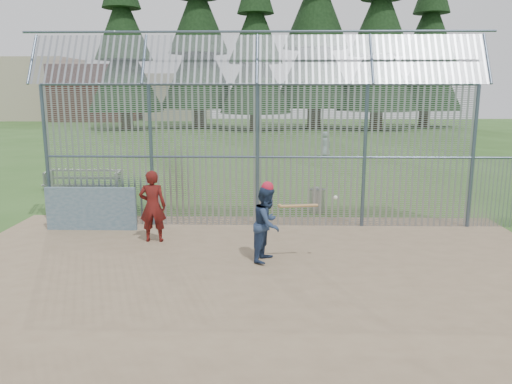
{
  "coord_description": "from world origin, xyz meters",
  "views": [
    {
      "loc": [
        0.32,
        -10.42,
        3.83
      ],
      "look_at": [
        0.0,
        2.0,
        1.3
      ],
      "focal_mm": 35.0,
      "sensor_mm": 36.0,
      "label": 1
    }
  ],
  "objects_px": {
    "dugout_wall": "(91,209)",
    "onlooker": "(153,206)",
    "bleacher": "(84,179)",
    "batter": "(267,224)",
    "trash_can": "(317,200)"
  },
  "relations": [
    {
      "from": "onlooker",
      "to": "batter",
      "type": "bearing_deg",
      "value": 150.6
    },
    {
      "from": "onlooker",
      "to": "trash_can",
      "type": "relative_size",
      "value": 2.26
    },
    {
      "from": "batter",
      "to": "bleacher",
      "type": "height_order",
      "value": "batter"
    },
    {
      "from": "bleacher",
      "to": "onlooker",
      "type": "bearing_deg",
      "value": -57.85
    },
    {
      "from": "dugout_wall",
      "to": "bleacher",
      "type": "distance_m",
      "value": 6.42
    },
    {
      "from": "dugout_wall",
      "to": "batter",
      "type": "xyz_separation_m",
      "value": [
        4.9,
        -2.43,
        0.26
      ]
    },
    {
      "from": "dugout_wall",
      "to": "onlooker",
      "type": "distance_m",
      "value": 2.25
    },
    {
      "from": "dugout_wall",
      "to": "trash_can",
      "type": "distance_m",
      "value": 6.89
    },
    {
      "from": "trash_can",
      "to": "bleacher",
      "type": "relative_size",
      "value": 0.27
    },
    {
      "from": "trash_can",
      "to": "dugout_wall",
      "type": "bearing_deg",
      "value": -159.87
    },
    {
      "from": "dugout_wall",
      "to": "onlooker",
      "type": "xyz_separation_m",
      "value": [
        1.97,
        -1.03,
        0.32
      ]
    },
    {
      "from": "dugout_wall",
      "to": "onlooker",
      "type": "relative_size",
      "value": 1.35
    },
    {
      "from": "batter",
      "to": "trash_can",
      "type": "xyz_separation_m",
      "value": [
        1.57,
        4.8,
        -0.5
      ]
    },
    {
      "from": "onlooker",
      "to": "trash_can",
      "type": "distance_m",
      "value": 5.67
    },
    {
      "from": "dugout_wall",
      "to": "bleacher",
      "type": "xyz_separation_m",
      "value": [
        -2.42,
        5.95,
        -0.21
      ]
    }
  ]
}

